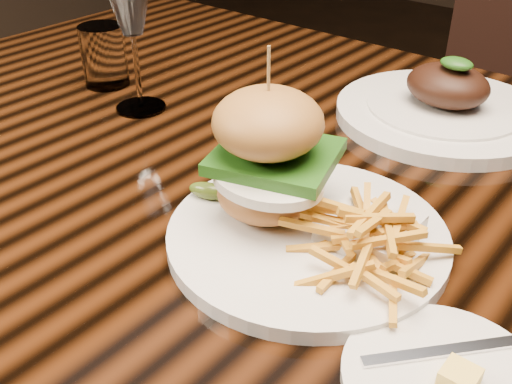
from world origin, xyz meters
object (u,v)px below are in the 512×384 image
Objects in this scene: dining_table at (361,251)px; far_dish at (444,108)px; wine_glass at (130,3)px; burger_plate at (300,199)px.

dining_table is 0.25m from far_dish.
far_dish is at bearing 95.12° from dining_table.
wine_glass is at bearing -145.65° from far_dish.
dining_table is 8.08× the size of wine_glass.
burger_plate is at bearing -96.26° from dining_table.
far_dish is at bearing 34.35° from wine_glass.
burger_plate is 0.94× the size of far_dish.
wine_glass reaches higher than far_dish.
dining_table is 5.98× the size of burger_plate.
far_dish is at bearing 86.08° from burger_plate.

